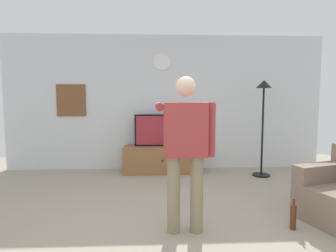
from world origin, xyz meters
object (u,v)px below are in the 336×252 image
object	(u,v)px
television	(162,130)
beverage_bottle	(293,216)
framed_picture	(71,100)
person_standing_nearer_lamp	(185,145)
wall_clock	(162,62)
floor_lamp	(263,108)
tv_stand	(162,159)

from	to	relation	value
television	beverage_bottle	distance (m)	3.01
framed_picture	person_standing_nearer_lamp	bearing A→B (deg)	-54.95
person_standing_nearer_lamp	television	bearing A→B (deg)	94.02
person_standing_nearer_lamp	beverage_bottle	xyz separation A→B (m)	(1.21, -0.01, -0.81)
framed_picture	beverage_bottle	bearing A→B (deg)	-41.64
television	wall_clock	bearing A→B (deg)	90.00
floor_lamp	wall_clock	bearing A→B (deg)	160.85
tv_stand	framed_picture	xyz separation A→B (m)	(-1.80, 0.30, 1.15)
wall_clock	framed_picture	world-z (taller)	wall_clock
wall_clock	beverage_bottle	size ratio (longest dim) A/B	0.95
framed_picture	person_standing_nearer_lamp	xyz separation A→B (m)	(1.98, -2.82, -0.44)
wall_clock	floor_lamp	bearing A→B (deg)	-19.15
framed_picture	beverage_bottle	world-z (taller)	framed_picture
person_standing_nearer_lamp	wall_clock	bearing A→B (deg)	93.68
tv_stand	floor_lamp	world-z (taller)	floor_lamp
framed_picture	floor_lamp	xyz separation A→B (m)	(3.64, -0.65, -0.13)
television	person_standing_nearer_lamp	world-z (taller)	person_standing_nearer_lamp
tv_stand	television	size ratio (longest dim) A/B	1.40
wall_clock	beverage_bottle	world-z (taller)	wall_clock
tv_stand	television	distance (m)	0.57
television	wall_clock	world-z (taller)	wall_clock
framed_picture	television	bearing A→B (deg)	-7.86
television	person_standing_nearer_lamp	xyz separation A→B (m)	(0.18, -2.57, 0.14)
tv_stand	beverage_bottle	xyz separation A→B (m)	(1.39, -2.54, -0.11)
wall_clock	television	bearing A→B (deg)	-90.00
tv_stand	beverage_bottle	distance (m)	2.90
framed_picture	beverage_bottle	distance (m)	4.45
television	beverage_bottle	xyz separation A→B (m)	(1.39, -2.59, -0.68)
framed_picture	tv_stand	bearing A→B (deg)	-9.31
floor_lamp	beverage_bottle	distance (m)	2.50
wall_clock	beverage_bottle	xyz separation A→B (m)	(1.39, -2.83, -2.02)
tv_stand	wall_clock	size ratio (longest dim) A/B	4.50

